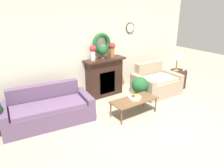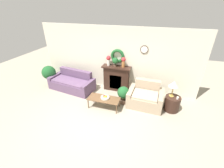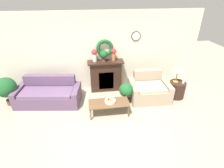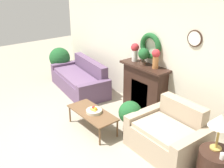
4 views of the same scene
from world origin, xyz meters
The scene contains 15 objects.
ground_plane centered at (0.00, 0.00, 0.00)m, with size 16.00×16.00×0.00m, color #9E937F.
wall_back centered at (0.01, 2.60, 1.36)m, with size 6.80×0.18×2.70m.
fireplace centered at (0.09, 2.39, 0.56)m, with size 1.21×0.41×1.12m.
couch_left centered at (-1.82, 1.87, 0.29)m, with size 2.09×1.16×0.82m.
loveseat_right centered at (1.45, 1.64, 0.32)m, with size 1.31×1.02×0.89m.
coffee_table centered at (0.02, 0.99, 0.36)m, with size 1.16×0.51×0.40m.
fruit_bowl centered at (0.06, 1.01, 0.44)m, with size 0.32×0.32×0.12m.
side_table_by_loveseat centered at (2.41, 1.59, 0.27)m, with size 0.54×0.54×0.55m.
table_lamp centered at (2.34, 1.64, 1.02)m, with size 0.35×0.35×0.59m.
mug centered at (2.53, 1.49, 0.60)m, with size 0.07×0.07×0.09m.
vase_on_mantel_left centered at (-0.27, 2.40, 1.36)m, with size 0.19×0.19×0.42m.
vase_on_mantel_right centered at (0.37, 2.40, 1.36)m, with size 0.18×0.18×0.42m.
potted_plant_on_mantel centered at (0.03, 2.38, 1.35)m, with size 0.25×0.25×0.38m.
potted_plant_floor_by_couch centered at (-3.04, 1.92, 0.60)m, with size 0.63×0.63×0.93m.
potted_plant_floor_by_loveseat centered at (0.63, 1.46, 0.44)m, with size 0.46×0.46×0.71m.
Camera 4 is at (3.90, -1.62, 2.98)m, focal length 42.00 mm.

